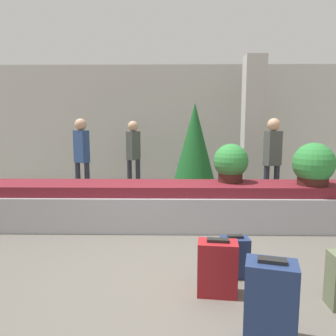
{
  "coord_description": "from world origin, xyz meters",
  "views": [
    {
      "loc": [
        0.09,
        -3.46,
        1.69
      ],
      "look_at": [
        0.0,
        1.79,
        0.96
      ],
      "focal_mm": 35.0,
      "sensor_mm": 36.0,
      "label": 1
    }
  ],
  "objects_px": {
    "suitcase_3": "(270,302)",
    "potted_plant_0": "(231,163)",
    "traveler_0": "(82,152)",
    "suitcase_1": "(217,268)",
    "traveler_2": "(272,154)",
    "pillar": "(253,127)",
    "suitcase_2": "(235,257)",
    "decorated_tree": "(194,148)",
    "potted_plant_1": "(314,165)",
    "traveler_1": "(133,151)"
  },
  "relations": [
    {
      "from": "suitcase_3",
      "to": "potted_plant_0",
      "type": "distance_m",
      "value": 3.13
    },
    {
      "from": "traveler_0",
      "to": "suitcase_3",
      "type": "bearing_deg",
      "value": 156.79
    },
    {
      "from": "suitcase_1",
      "to": "traveler_2",
      "type": "height_order",
      "value": "traveler_2"
    },
    {
      "from": "pillar",
      "to": "traveler_0",
      "type": "bearing_deg",
      "value": -168.37
    },
    {
      "from": "suitcase_3",
      "to": "traveler_2",
      "type": "distance_m",
      "value": 4.35
    },
    {
      "from": "suitcase_2",
      "to": "decorated_tree",
      "type": "bearing_deg",
      "value": 90.32
    },
    {
      "from": "potted_plant_0",
      "to": "traveler_0",
      "type": "bearing_deg",
      "value": 152.72
    },
    {
      "from": "suitcase_3",
      "to": "traveler_2",
      "type": "relative_size",
      "value": 0.38
    },
    {
      "from": "pillar",
      "to": "potted_plant_0",
      "type": "height_order",
      "value": "pillar"
    },
    {
      "from": "traveler_0",
      "to": "decorated_tree",
      "type": "distance_m",
      "value": 2.42
    },
    {
      "from": "potted_plant_0",
      "to": "potted_plant_1",
      "type": "xyz_separation_m",
      "value": [
        1.26,
        -0.25,
        0.0
      ]
    },
    {
      "from": "traveler_2",
      "to": "traveler_0",
      "type": "bearing_deg",
      "value": 148.38
    },
    {
      "from": "potted_plant_1",
      "to": "traveler_0",
      "type": "xyz_separation_m",
      "value": [
        -4.16,
        1.75,
        0.05
      ]
    },
    {
      "from": "suitcase_1",
      "to": "suitcase_3",
      "type": "height_order",
      "value": "suitcase_3"
    },
    {
      "from": "traveler_0",
      "to": "traveler_1",
      "type": "relative_size",
      "value": 1.03
    },
    {
      "from": "suitcase_1",
      "to": "traveler_2",
      "type": "relative_size",
      "value": 0.32
    },
    {
      "from": "traveler_1",
      "to": "potted_plant_1",
      "type": "bearing_deg",
      "value": 82.33
    },
    {
      "from": "traveler_0",
      "to": "traveler_1",
      "type": "height_order",
      "value": "traveler_0"
    },
    {
      "from": "suitcase_1",
      "to": "pillar",
      "type": "bearing_deg",
      "value": 79.32
    },
    {
      "from": "traveler_0",
      "to": "traveler_2",
      "type": "height_order",
      "value": "same"
    },
    {
      "from": "potted_plant_0",
      "to": "traveler_2",
      "type": "distance_m",
      "value": 1.46
    },
    {
      "from": "suitcase_3",
      "to": "potted_plant_1",
      "type": "bearing_deg",
      "value": 77.35
    },
    {
      "from": "suitcase_3",
      "to": "traveler_0",
      "type": "height_order",
      "value": "traveler_0"
    },
    {
      "from": "suitcase_1",
      "to": "traveler_1",
      "type": "bearing_deg",
      "value": 113.0
    },
    {
      "from": "pillar",
      "to": "decorated_tree",
      "type": "relative_size",
      "value": 1.51
    },
    {
      "from": "traveler_0",
      "to": "traveler_2",
      "type": "xyz_separation_m",
      "value": [
        3.91,
        -0.44,
        0.0
      ]
    },
    {
      "from": "suitcase_3",
      "to": "potted_plant_1",
      "type": "height_order",
      "value": "potted_plant_1"
    },
    {
      "from": "traveler_2",
      "to": "decorated_tree",
      "type": "xyz_separation_m",
      "value": [
        -1.5,
        0.63,
        0.07
      ]
    },
    {
      "from": "traveler_1",
      "to": "pillar",
      "type": "bearing_deg",
      "value": 121.53
    },
    {
      "from": "potted_plant_1",
      "to": "traveler_2",
      "type": "distance_m",
      "value": 1.34
    },
    {
      "from": "pillar",
      "to": "suitcase_3",
      "type": "distance_m",
      "value": 5.58
    },
    {
      "from": "suitcase_1",
      "to": "decorated_tree",
      "type": "height_order",
      "value": "decorated_tree"
    },
    {
      "from": "potted_plant_1",
      "to": "traveler_0",
      "type": "bearing_deg",
      "value": 157.17
    },
    {
      "from": "suitcase_3",
      "to": "suitcase_2",
      "type": "bearing_deg",
      "value": 108.29
    },
    {
      "from": "suitcase_2",
      "to": "potted_plant_1",
      "type": "height_order",
      "value": "potted_plant_1"
    },
    {
      "from": "traveler_1",
      "to": "decorated_tree",
      "type": "height_order",
      "value": "decorated_tree"
    },
    {
      "from": "traveler_2",
      "to": "suitcase_3",
      "type": "bearing_deg",
      "value": -131.62
    },
    {
      "from": "potted_plant_1",
      "to": "traveler_2",
      "type": "xyz_separation_m",
      "value": [
        -0.25,
        1.31,
        0.05
      ]
    },
    {
      "from": "traveler_1",
      "to": "potted_plant_0",
      "type": "bearing_deg",
      "value": 70.89
    },
    {
      "from": "potted_plant_0",
      "to": "traveler_2",
      "type": "relative_size",
      "value": 0.36
    },
    {
      "from": "potted_plant_1",
      "to": "traveler_2",
      "type": "height_order",
      "value": "traveler_2"
    },
    {
      "from": "suitcase_1",
      "to": "potted_plant_1",
      "type": "bearing_deg",
      "value": 55.79
    },
    {
      "from": "traveler_1",
      "to": "suitcase_1",
      "type": "bearing_deg",
      "value": 47.43
    },
    {
      "from": "pillar",
      "to": "traveler_0",
      "type": "distance_m",
      "value": 3.9
    },
    {
      "from": "traveler_0",
      "to": "traveler_1",
      "type": "xyz_separation_m",
      "value": [
        1.01,
        0.74,
        -0.03
      ]
    },
    {
      "from": "potted_plant_0",
      "to": "traveler_2",
      "type": "xyz_separation_m",
      "value": [
        1.0,
        1.06,
        0.05
      ]
    },
    {
      "from": "potted_plant_0",
      "to": "traveler_0",
      "type": "xyz_separation_m",
      "value": [
        -2.9,
        1.5,
        0.05
      ]
    },
    {
      "from": "potted_plant_0",
      "to": "suitcase_2",
      "type": "bearing_deg",
      "value": -97.91
    },
    {
      "from": "suitcase_2",
      "to": "suitcase_3",
      "type": "distance_m",
      "value": 1.11
    },
    {
      "from": "traveler_1",
      "to": "decorated_tree",
      "type": "xyz_separation_m",
      "value": [
        1.4,
        -0.55,
        0.1
      ]
    }
  ]
}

